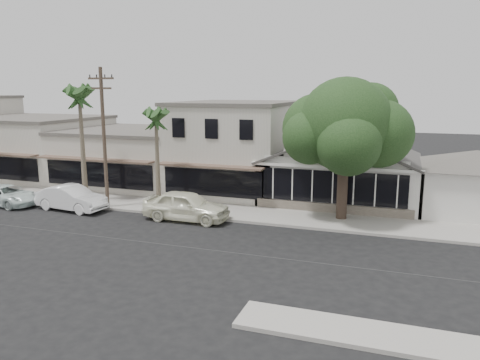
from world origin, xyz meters
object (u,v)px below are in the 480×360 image
at_px(car_1, 71,198).
at_px(utility_pole, 104,135).
at_px(shade_tree, 344,127).
at_px(car_0, 186,206).
at_px(car_2, 7,195).

bearing_deg(car_1, utility_pole, -54.97).
distance_m(car_1, shade_tree, 17.59).
bearing_deg(car_0, utility_pole, 82.40).
bearing_deg(car_2, utility_pole, -72.41).
xyz_separation_m(car_2, shade_tree, (21.59, 3.79, 4.83)).
height_order(car_1, shade_tree, shade_tree).
distance_m(utility_pole, car_1, 4.57).
bearing_deg(utility_pole, car_0, -7.57).
relative_size(car_1, shade_tree, 0.58).
xyz_separation_m(car_1, car_2, (-5.00, -0.31, -0.13)).
distance_m(car_0, car_2, 13.00).
xyz_separation_m(car_1, shade_tree, (16.59, 3.47, 4.70)).
bearing_deg(car_2, car_1, -80.23).
height_order(car_0, car_1, car_0).
bearing_deg(car_2, shade_tree, -73.87).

